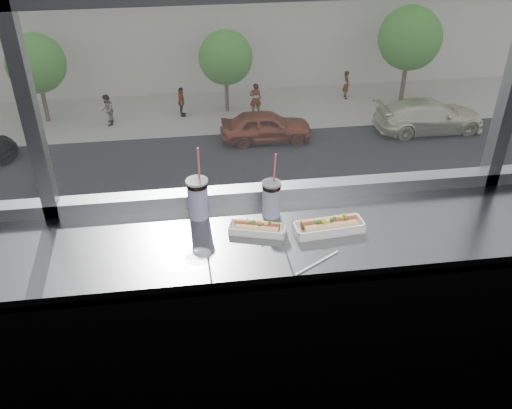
{
  "coord_description": "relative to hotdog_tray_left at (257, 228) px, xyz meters",
  "views": [
    {
      "loc": [
        -0.4,
        -0.65,
        2.5
      ],
      "look_at": [
        -0.15,
        1.23,
        1.25
      ],
      "focal_mm": 40.0,
      "sensor_mm": 36.0,
      "label": 1
    }
  ],
  "objects": [
    {
      "name": "wall_back_lower",
      "position": [
        0.14,
        0.26,
        -0.57
      ],
      "size": [
        6.0,
        0.0,
        6.0
      ],
      "primitive_type": "plane",
      "rotation": [
        1.57,
        0.0,
        0.0
      ],
      "color": "black",
      "rests_on": "ground"
    },
    {
      "name": "counter",
      "position": [
        0.14,
        -0.01,
        -0.05
      ],
      "size": [
        6.0,
        0.55,
        0.06
      ],
      "primitive_type": "cube",
      "color": "gray",
      "rests_on": "ground"
    },
    {
      "name": "counter_fascia",
      "position": [
        0.14,
        -0.27,
        -0.57
      ],
      "size": [
        6.0,
        0.04,
        1.04
      ],
      "primitive_type": "cube",
      "color": "gray",
      "rests_on": "ground"
    },
    {
      "name": "hotdog_tray_left",
      "position": [
        0.0,
        0.0,
        0.0
      ],
      "size": [
        0.24,
        0.14,
        0.06
      ],
      "rotation": [
        0.0,
        0.0,
        -0.28
      ],
      "color": "white",
      "rests_on": "counter"
    },
    {
      "name": "hotdog_tray_right",
      "position": [
        0.29,
        -0.03,
        0.01
      ],
      "size": [
        0.3,
        0.12,
        0.07
      ],
      "rotation": [
        0.0,
        0.0,
        0.09
      ],
      "color": "white",
      "rests_on": "counter"
    },
    {
      "name": "soda_cup_left",
      "position": [
        -0.23,
        0.15,
        0.08
      ],
      "size": [
        0.09,
        0.09,
        0.35
      ],
      "color": "white",
      "rests_on": "counter"
    },
    {
      "name": "soda_cup_right",
      "position": [
        0.08,
        0.12,
        0.07
      ],
      "size": [
        0.08,
        0.08,
        0.31
      ],
      "color": "white",
      "rests_on": "counter"
    },
    {
      "name": "loose_straw",
      "position": [
        0.2,
        -0.23,
        -0.02
      ],
      "size": [
        0.2,
        0.12,
        0.01
      ],
      "primitive_type": "cylinder",
      "rotation": [
        0.0,
        1.57,
        0.55
      ],
      "color": "white",
      "rests_on": "counter"
    },
    {
      "name": "wrapper",
      "position": [
        -0.25,
        -0.12,
        -0.01
      ],
      "size": [
        0.1,
        0.07,
        0.03
      ],
      "primitive_type": "ellipsoid",
      "color": "silver",
      "rests_on": "counter"
    },
    {
      "name": "plaza_ground",
      "position": [
        0.14,
        43.76,
        -12.12
      ],
      "size": [
        120.0,
        120.0,
        0.0
      ],
      "primitive_type": "plane",
      "color": "gray",
      "rests_on": "ground"
    },
    {
      "name": "street_asphalt",
      "position": [
        0.14,
        20.26,
        -12.09
      ],
      "size": [
        80.0,
        10.0,
        0.06
      ],
      "primitive_type": "cube",
      "color": "black",
      "rests_on": "plaza_ground"
    },
    {
      "name": "far_sidewalk",
      "position": [
        0.14,
        28.26,
        -12.1
      ],
      "size": [
        80.0,
        6.0,
        0.04
      ],
      "primitive_type": "cube",
      "color": "gray",
      "rests_on": "plaza_ground"
    },
    {
      "name": "car_far_c",
      "position": [
        12.52,
        24.26,
        -10.94
      ],
      "size": [
        2.89,
        6.75,
        2.24
      ],
      "primitive_type": "imported",
      "rotation": [
        0.0,
        0.0,
        1.59
      ],
      "color": "beige",
      "rests_on": "street_asphalt"
    },
    {
      "name": "car_near_d",
      "position": [
        6.99,
        16.26,
        -11.0
      ],
      "size": [
        2.95,
        6.51,
        2.13
      ],
      "primitive_type": "imported",
      "rotation": [
        0.0,
        0.0,
        1.53
      ],
      "color": "beige",
      "rests_on": "street_asphalt"
    },
    {
      "name": "car_far_b",
      "position": [
        3.8,
        24.26,
        -11.01
      ],
      "size": [
        2.74,
        6.35,
        2.1
      ],
      "primitive_type": "imported",
      "rotation": [
        0.0,
        0.0,
        1.55
      ],
      "color": "maroon",
      "rests_on": "street_asphalt"
    },
    {
      "name": "car_near_c",
      "position": [
        -0.98,
        16.26,
        -11.06
      ],
      "size": [
        2.74,
        6.1,
        2.0
      ],
      "primitive_type": "imported",
      "rotation": [
        0.0,
        0.0,
        1.53
      ],
      "color": "#B21944",
      "rests_on": "street_asphalt"
    },
    {
      "name": "car_near_b",
      "position": [
        -5.46,
        16.26,
        -10.95
      ],
      "size": [
        3.49,
        6.94,
        2.23
      ],
      "primitive_type": "imported",
      "rotation": [
        0.0,
        0.0,
        1.46
      ],
      "color": "#2A2A2A",
      "rests_on": "street_asphalt"
    },
    {
      "name": "pedestrian_d",
      "position": [
        9.36,
        29.19,
        -11.08
      ],
      "size": [
        0.67,
        0.89,
        2.0
      ],
      "primitive_type": "imported",
      "rotation": [
        0.0,
        0.0,
        1.57
      ],
      "color": "#66605B",
      "rests_on": "far_sidewalk"
    },
    {
      "name": "pedestrian_b",
      "position": [
        -0.4,
        27.91,
        -11.08
      ],
      "size": [
        0.67,
        0.89,
        2.01
      ],
      "primitive_type": "imported",
      "rotation": [
        0.0,
        0.0,
        1.57
      ],
      "color": "#66605B",
      "rests_on": "far_sidewalk"
    },
    {
      "name": "pedestrian_c",
      "position": [
        3.71,
        27.59,
        -10.99
      ],
      "size": [
        0.97,
        0.73,
        2.18
      ],
      "primitive_type": "imported",
      "rotation": [
        0.0,
        0.0,
        3.14
      ],
      "color": "#66605B",
      "rests_on": "far_sidewalk"
    },
    {
      "name": "pedestrian_a",
      "position": [
        -4.38,
        27.29,
        -11.06
      ],
      "size": [
        0.68,
        0.91,
        2.05
      ],
      "primitive_type": "imported",
      "rotation": [
        0.0,
        0.0,
        4.71
      ],
      "color": "#66605B",
      "rests_on": "far_sidewalk"
    },
    {
      "name": "tree_left",
      "position": [
        -7.77,
        28.26,
        -8.83
      ],
      "size": [
        3.11,
        3.11,
        4.86
      ],
      "color": "#47382B",
      "rests_on": "far_sidewalk"
    },
    {
      "name": "tree_center",
      "position": [
        2.17,
        28.26,
        -8.96
      ],
      "size": [
        2.98,
        2.98,
        4.66
      ],
      "color": "#47382B",
      "rests_on": "far_sidewalk"
    },
    {
      "name": "tree_right",
      "position": [
        12.49,
        28.26,
        -8.34
      ],
      "size": [
        3.57,
        3.57,
        5.58
      ],
      "color": "#47382B",
      "rests_on": "far_sidewalk"
    }
  ]
}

